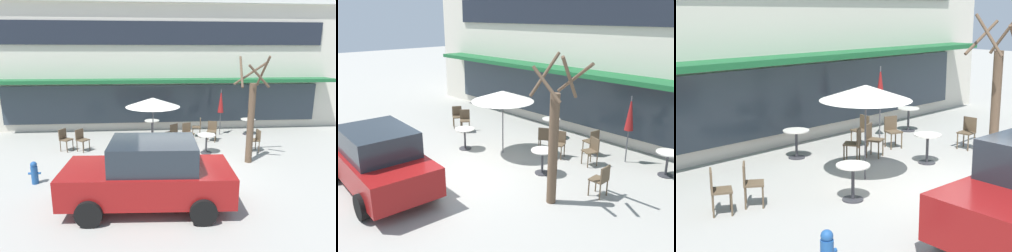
# 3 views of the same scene
# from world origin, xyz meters

# --- Properties ---
(ground_plane) EXTENTS (80.00, 80.00, 0.00)m
(ground_plane) POSITION_xyz_m (0.00, 0.00, 0.00)
(ground_plane) COLOR #9E9B93
(building_facade) EXTENTS (19.88, 9.10, 6.65)m
(building_facade) POSITION_xyz_m (0.00, 9.96, 3.33)
(building_facade) COLOR beige
(building_facade) RESTS_ON ground
(cafe_table_near_wall) EXTENTS (0.70, 0.70, 0.76)m
(cafe_table_near_wall) POSITION_xyz_m (-1.90, 1.51, 0.52)
(cafe_table_near_wall) COLOR #333338
(cafe_table_near_wall) RESTS_ON ground
(cafe_table_streetside) EXTENTS (0.70, 0.70, 0.76)m
(cafe_table_streetside) POSITION_xyz_m (-0.68, 4.75, 0.52)
(cafe_table_streetside) COLOR #333338
(cafe_table_streetside) RESTS_ON ground
(cafe_table_by_tree) EXTENTS (0.70, 0.70, 0.76)m
(cafe_table_by_tree) POSITION_xyz_m (1.36, 2.01, 0.52)
(cafe_table_by_tree) COLOR #333338
(cafe_table_by_tree) RESTS_ON ground
(cafe_table_mid_patio) EXTENTS (0.70, 0.70, 0.76)m
(cafe_table_mid_patio) POSITION_xyz_m (3.95, 4.63, 0.52)
(cafe_table_mid_patio) COLOR #333338
(cafe_table_mid_patio) RESTS_ON ground
(patio_umbrella_green_folded) EXTENTS (0.28, 0.28, 2.20)m
(patio_umbrella_green_folded) POSITION_xyz_m (2.60, 4.68, 1.63)
(patio_umbrella_green_folded) COLOR #4C4C51
(patio_umbrella_green_folded) RESTS_ON ground
(patio_umbrella_cream_folded) EXTENTS (2.10, 2.10, 2.20)m
(patio_umbrella_cream_folded) POSITION_xyz_m (-0.71, 2.26, 2.02)
(patio_umbrella_cream_folded) COLOR #4C4C51
(patio_umbrella_cream_folded) RESTS_ON ground
(cafe_chair_0) EXTENTS (0.56, 0.56, 0.89)m
(cafe_chair_0) POSITION_xyz_m (-3.58, 2.72, 0.53)
(cafe_chair_0) COLOR brown
(cafe_chair_0) RESTS_ON ground
(cafe_chair_1) EXTENTS (0.54, 0.54, 0.89)m
(cafe_chair_1) POSITION_xyz_m (-4.26, 2.81, 0.53)
(cafe_chair_1) COLOR brown
(cafe_chair_1) RESTS_ON ground
(cafe_chair_2) EXTENTS (0.52, 0.52, 0.89)m
(cafe_chair_2) POSITION_xyz_m (0.83, 3.41, 0.53)
(cafe_chair_2) COLOR brown
(cafe_chair_2) RESTS_ON ground
(cafe_chair_3) EXTENTS (0.41, 0.41, 0.89)m
(cafe_chair_3) POSITION_xyz_m (3.37, 2.07, 0.53)
(cafe_chair_3) COLOR brown
(cafe_chair_3) RESTS_ON ground
(cafe_chair_4) EXTENTS (0.46, 0.46, 0.89)m
(cafe_chair_4) POSITION_xyz_m (1.48, 4.39, 0.53)
(cafe_chair_4) COLOR brown
(cafe_chair_4) RESTS_ON ground
(cafe_chair_5) EXTENTS (0.55, 0.55, 0.89)m
(cafe_chair_5) POSITION_xyz_m (0.17, 3.42, 0.53)
(cafe_chair_5) COLOR brown
(cafe_chair_5) RESTS_ON ground
(cafe_chair_6) EXTENTS (0.51, 0.51, 0.89)m
(cafe_chair_6) POSITION_xyz_m (1.97, 3.67, 0.53)
(cafe_chair_6) COLOR brown
(cafe_chair_6) RESTS_ON ground
(parked_sedan) EXTENTS (4.29, 2.20, 1.76)m
(parked_sedan) POSITION_xyz_m (-0.97, -2.03, 0.88)
(parked_sedan) COLOR maroon
(parked_sedan) RESTS_ON ground
(street_tree) EXTENTS (1.23, 1.18, 3.78)m
(street_tree) POSITION_xyz_m (2.69, 0.92, 1.71)
(street_tree) COLOR brown
(street_tree) RESTS_ON ground
(fire_hydrant) EXTENTS (0.36, 0.20, 0.71)m
(fire_hydrant) POSITION_xyz_m (-4.39, -0.36, 0.35)
(fire_hydrant) COLOR #1E4C8C
(fire_hydrant) RESTS_ON ground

